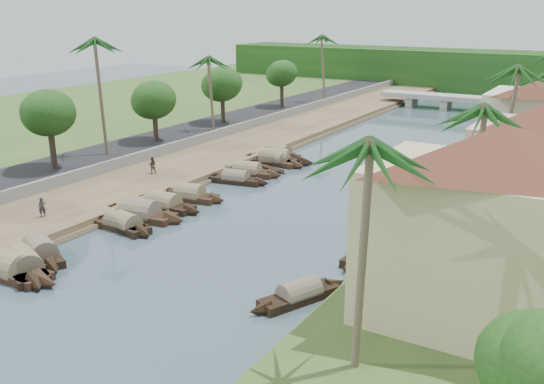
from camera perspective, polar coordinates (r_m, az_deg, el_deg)
The scene contains 38 objects.
ground at distance 42.74m, azimuth -6.07°, elevation -5.93°, with size 220.00×220.00×0.00m, color #3E525D.
left_bank at distance 66.99m, azimuth -6.94°, elevation 2.89°, with size 10.00×180.00×0.80m, color brown.
right_bank at distance 54.03m, azimuth 24.08°, elevation -1.74°, with size 16.00×180.00×1.20m, color #355421.
road at distance 72.30m, azimuth -12.32°, elevation 3.91°, with size 8.00×180.00×1.40m, color black.
retaining_wall at distance 69.35m, azimuth -9.73°, elevation 4.06°, with size 0.40×180.00×1.10m, color slate.
treeline at distance 134.12m, azimuth 20.62°, elevation 10.55°, with size 120.00×14.00×8.00m.
bridge at distance 107.13m, azimuth 17.66°, elevation 8.23°, with size 28.00×4.00×2.40m.
building_near at distance 31.48m, azimuth 20.15°, elevation -2.98°, with size 14.85×14.85×10.20m.
sampan_1 at distance 42.89m, azimuth -22.32°, elevation -6.49°, with size 8.01×4.98×2.36m.
sampan_2 at distance 42.95m, azimuth -23.80°, elevation -6.64°, with size 9.52×2.37×2.46m.
sampan_3 at distance 44.93m, azimuth -20.94°, elevation -5.28°, with size 7.97×4.90×2.17m.
sampan_4 at distance 48.68m, azimuth -14.12°, elevation -2.95°, with size 6.40×1.62×1.87m.
sampan_5 at distance 48.28m, azimuth -13.54°, elevation -3.07°, with size 6.32×2.74×2.00m.
sampan_6 at distance 50.62m, azimuth -12.34°, elevation -2.03°, with size 8.66×3.24×2.49m.
sampan_7 at distance 52.70m, azimuth -10.17°, elevation -1.14°, with size 8.06×1.91×2.15m.
sampan_8 at distance 54.76m, azimuth -7.75°, elevation -0.33°, with size 7.31×2.84×2.21m.
sampan_9 at distance 59.62m, azimuth -3.44°, elevation 1.22°, with size 7.36×2.59×1.88m.
sampan_10 at distance 62.22m, azimuth -2.35°, elevation 1.92°, with size 7.91×3.11×2.15m.
sampan_11 at distance 66.98m, azimuth 0.22°, elevation 3.04°, with size 9.28×4.54×2.56m.
sampan_12 at distance 66.94m, azimuth 0.10°, elevation 3.02°, with size 8.91×2.75×2.10m.
sampan_13 at distance 70.02m, azimuth 0.68°, elevation 3.64°, with size 7.55×3.39×2.05m.
sampan_14 at distance 36.09m, azimuth 2.59°, elevation -9.65°, with size 4.13×7.15×1.81m.
sampan_15 at distance 42.36m, azimuth 8.82°, elevation -5.66°, with size 1.85×6.92×1.89m.
sampan_16 at distance 62.52m, azimuth 16.85°, elevation 1.26°, with size 1.98×8.04×1.98m.
canoe_1 at distance 48.56m, azimuth -13.74°, elevation -3.35°, with size 4.44×1.16×0.71m.
canoe_2 at distance 64.49m, azimuth -0.13°, elevation 2.19°, with size 4.93×2.54×0.73m.
palm_0 at distance 24.54m, azimuth 8.82°, elevation 3.97°, with size 3.20×3.20×11.73m.
palm_1 at distance 38.41m, azimuth 18.67°, elevation 7.19°, with size 3.20×3.20×11.20m.
palm_2 at distance 54.29m, azimuth 21.53°, elevation 10.56°, with size 3.20×3.20×12.20m.
palm_5 at distance 66.20m, azimuth -16.12°, elevation 13.32°, with size 3.20×3.20×13.54m.
palm_6 at distance 77.69m, azimuth -5.76°, elevation 12.27°, with size 3.20×3.20×10.66m.
palm_8 at distance 102.15m, azimuth 5.03°, elevation 14.24°, with size 3.20×3.20×12.19m.
tree_2 at distance 62.30m, azimuth -20.26°, elevation 6.90°, with size 5.11×5.11×7.57m.
tree_3 at distance 72.67m, azimuth -11.05°, elevation 8.43°, with size 5.10×5.10×6.91m.
tree_4 at distance 83.37m, azimuth -4.71°, elevation 10.00°, with size 5.28×5.28×7.36m.
tree_5 at distance 97.03m, azimuth 0.94°, elevation 11.03°, with size 4.63×4.63×7.10m.
person_near at distance 50.71m, azimuth -20.82°, elevation -1.36°, with size 0.57×0.37×1.56m, color #28272E.
person_far at distance 61.02m, azimuth -11.21°, elevation 2.50°, with size 0.82×0.64×1.68m, color #393728.
Camera 1 is at (23.80, -31.39, 16.58)m, focal length 40.00 mm.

